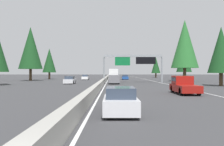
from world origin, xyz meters
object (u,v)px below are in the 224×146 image
object	(u,v)px
sedan_near_right	(120,101)
conifer_left_mid	(30,48)
conifer_left_far	(49,61)
oncoming_far	(70,80)
minivan_far_left	(114,79)
oncoming_near	(85,77)
conifer_right_far	(184,59)
conifer_right_distant	(156,65)
sedan_mid_center	(125,77)
pickup_mid_left	(184,85)
conifer_right_near	(221,50)
sign_gantry_overhead	(134,60)
bus_far_right	(114,74)
conifer_right_mid	(185,44)

from	to	relation	value
sedan_near_right	conifer_left_mid	distance (m)	58.50
conifer_left_far	conifer_left_mid	bearing A→B (deg)	174.20
oncoming_far	minivan_far_left	bearing A→B (deg)	87.83
oncoming_near	conifer_right_far	bearing A→B (deg)	90.79
conifer_right_distant	conifer_left_far	bearing A→B (deg)	119.90
sedan_mid_center	conifer_right_far	distance (m)	17.97
pickup_mid_left	conifer_right_distant	distance (m)	76.33
minivan_far_left	conifer_right_near	xyz separation A→B (m)	(-7.29, -17.24, 4.87)
sign_gantry_overhead	bus_far_right	size ratio (longest dim) A/B	1.10
pickup_mid_left	conifer_left_far	size ratio (longest dim) A/B	0.59
oncoming_far	conifer_right_distant	bearing A→B (deg)	154.72
sedan_mid_center	conifer_right_mid	size ratio (longest dim) A/B	0.30
pickup_mid_left	minivan_far_left	bearing A→B (deg)	17.82
sedan_near_right	conifer_right_near	world-z (taller)	conifer_right_near
conifer_left_far	sign_gantry_overhead	bearing A→B (deg)	-137.19
conifer_right_distant	conifer_left_far	distance (m)	42.11
conifer_right_distant	conifer_left_mid	world-z (taller)	conifer_left_mid
conifer_right_mid	conifer_left_mid	size ratio (longest dim) A/B	1.06
conifer_left_mid	conifer_right_near	bearing A→B (deg)	-123.24
oncoming_near	minivan_far_left	bearing A→B (deg)	17.01
conifer_left_far	minivan_far_left	bearing A→B (deg)	-148.31
conifer_right_near	conifer_right_distant	distance (m)	60.58
bus_far_right	oncoming_near	distance (m)	8.32
sedan_mid_center	conifer_right_far	world-z (taller)	conifer_right_far
sign_gantry_overhead	conifer_right_mid	distance (m)	14.65
conifer_left_mid	conifer_left_far	xyz separation A→B (m)	(14.27, -1.45, -2.61)
conifer_left_mid	oncoming_far	bearing A→B (deg)	-143.85
conifer_left_mid	conifer_left_far	distance (m)	14.58
sedan_mid_center	conifer_left_far	world-z (taller)	conifer_left_far
sign_gantry_overhead	conifer_right_far	world-z (taller)	conifer_right_far
conifer_right_distant	conifer_left_far	world-z (taller)	conifer_left_far
sedan_near_right	conifer_right_mid	distance (m)	51.80
conifer_right_far	conifer_left_mid	size ratio (longest dim) A/B	0.73
oncoming_far	conifer_left_far	xyz separation A→B (m)	(31.97, 11.49, 5.10)
conifer_right_far	conifer_right_distant	xyz separation A→B (m)	(26.20, 3.92, -1.28)
sedan_mid_center	conifer_right_mid	bearing A→B (deg)	-139.50
sign_gantry_overhead	conifer_right_near	distance (m)	18.79
conifer_right_near	conifer_right_far	bearing A→B (deg)	-5.40
minivan_far_left	conifer_left_mid	distance (m)	28.94
conifer_right_distant	conifer_left_mid	xyz separation A→B (m)	(-35.25, 37.95, 3.54)
conifer_right_distant	conifer_left_far	xyz separation A→B (m)	(-20.99, 36.50, 0.93)
conifer_right_near	conifer_left_far	size ratio (longest dim) A/B	1.01
oncoming_near	conifer_right_far	world-z (taller)	conifer_right_far
sedan_near_right	bus_far_right	world-z (taller)	bus_far_right
sedan_mid_center	conifer_left_mid	bearing A→B (deg)	112.28
conifer_right_far	sign_gantry_overhead	bearing A→B (deg)	142.06
sign_gantry_overhead	sedan_near_right	distance (m)	42.42
sign_gantry_overhead	bus_far_right	distance (m)	22.39
conifer_right_near	conifer_left_mid	xyz separation A→B (m)	(25.32, 38.63, 2.58)
conifer_right_distant	conifer_right_mid	bearing A→B (deg)	-179.73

